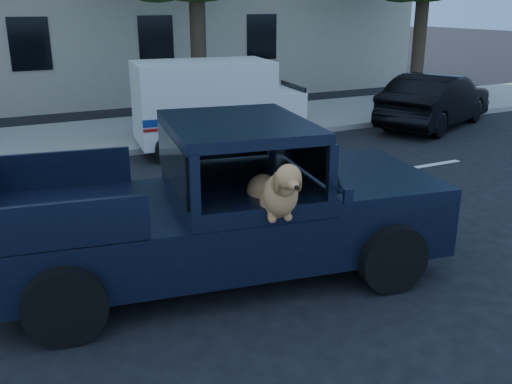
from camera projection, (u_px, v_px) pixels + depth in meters
ground at (99, 329)px, 6.29m from camera, size 120.00×120.00×0.00m
far_sidewalk at (18, 145)px, 14.05m from camera, size 60.00×4.00×0.15m
lane_stripes at (172, 207)px, 10.02m from camera, size 21.60×0.14×0.01m
pickup_truck at (212, 226)px, 7.35m from camera, size 5.98×3.36×2.04m
mail_truck at (214, 112)px, 13.63m from camera, size 4.09×2.42×2.13m
parked_sedan at (436, 100)px, 16.25m from camera, size 3.33×4.84×1.51m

